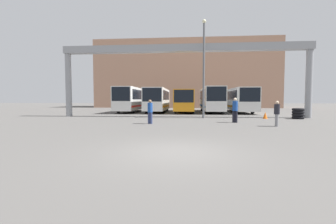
{
  "coord_description": "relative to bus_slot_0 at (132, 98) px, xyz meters",
  "views": [
    {
      "loc": [
        0.4,
        -7.39,
        1.75
      ],
      "look_at": [
        -1.81,
        18.42,
        0.3
      ],
      "focal_mm": 24.0,
      "sensor_mm": 36.0,
      "label": 1
    }
  ],
  "objects": [
    {
      "name": "pedestrian_near_center",
      "position": [
        5.13,
        -15.3,
        -1.0
      ],
      "size": [
        0.36,
        0.36,
        1.73
      ],
      "rotation": [
        0.0,
        0.0,
        2.79
      ],
      "color": "navy",
      "rests_on": "ground"
    },
    {
      "name": "lamp_post",
      "position": [
        9.31,
        -9.94,
        3.01
      ],
      "size": [
        0.36,
        0.36,
        9.12
      ],
      "color": "#595B60",
      "rests_on": "ground"
    },
    {
      "name": "overhead_gantry",
      "position": [
        7.39,
        -8.9,
        3.94
      ],
      "size": [
        24.28,
        0.8,
        7.12
      ],
      "color": "gray",
      "rests_on": "ground"
    },
    {
      "name": "bus_slot_0",
      "position": [
        0.0,
        0.0,
        0.0
      ],
      "size": [
        2.43,
        10.87,
        3.34
      ],
      "color": "silver",
      "rests_on": "ground"
    },
    {
      "name": "building_backdrop",
      "position": [
        7.39,
        21.56,
        5.33
      ],
      "size": [
        39.34,
        12.0,
        14.5
      ],
      "color": "tan",
      "rests_on": "ground"
    },
    {
      "name": "pedestrian_near_left",
      "position": [
        13.58,
        -16.17,
        -1.04
      ],
      "size": [
        0.35,
        0.35,
        1.66
      ],
      "rotation": [
        0.0,
        0.0,
        1.33
      ],
      "color": "gray",
      "rests_on": "ground"
    },
    {
      "name": "traffic_cone",
      "position": [
        14.86,
        -10.22,
        -1.62
      ],
      "size": [
        0.4,
        0.4,
        0.6
      ],
      "color": "orange",
      "rests_on": "ground"
    },
    {
      "name": "bus_slot_3",
      "position": [
        11.08,
        0.52,
        -0.01
      ],
      "size": [
        2.44,
        11.9,
        3.32
      ],
      "color": "silver",
      "rests_on": "ground"
    },
    {
      "name": "ground_plane",
      "position": [
        7.39,
        -23.84,
        -1.92
      ],
      "size": [
        200.0,
        200.0,
        0.0
      ],
      "primitive_type": "plane",
      "color": "#514F4C"
    },
    {
      "name": "bus_slot_4",
      "position": [
        14.78,
        0.71,
        -0.08
      ],
      "size": [
        2.51,
        12.28,
        3.19
      ],
      "color": "silver",
      "rests_on": "ground"
    },
    {
      "name": "pedestrian_mid_left",
      "position": [
        11.39,
        -13.94,
        -0.93
      ],
      "size": [
        0.39,
        0.39,
        1.87
      ],
      "rotation": [
        0.0,
        0.0,
        2.94
      ],
      "color": "black",
      "rests_on": "ground"
    },
    {
      "name": "bus_slot_2",
      "position": [
        7.39,
        -0.15,
        -0.21
      ],
      "size": [
        2.49,
        10.57,
        2.96
      ],
      "color": "orange",
      "rests_on": "ground"
    },
    {
      "name": "tire_stack",
      "position": [
        17.78,
        -10.09,
        -1.44
      ],
      "size": [
        1.04,
        1.04,
        0.96
      ],
      "color": "black",
      "rests_on": "ground"
    },
    {
      "name": "bus_slot_1",
      "position": [
        3.69,
        -0.3,
        -0.07
      ],
      "size": [
        2.48,
        10.28,
        3.21
      ],
      "color": "silver",
      "rests_on": "ground"
    }
  ]
}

